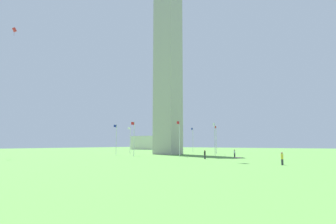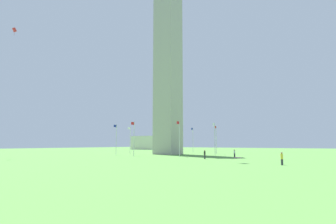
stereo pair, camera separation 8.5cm
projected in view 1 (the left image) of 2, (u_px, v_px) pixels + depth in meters
name	position (u px, v px, depth m)	size (l,w,h in m)	color
ground_plane	(168.00, 154.00, 73.79)	(260.00, 260.00, 0.00)	#548C3D
obelisk_monument	(168.00, 57.00, 77.01)	(6.05, 6.05, 55.04)	#A8A399
flagpole_n	(134.00, 137.00, 62.81)	(1.12, 0.14, 8.02)	silver
flagpole_ne	(179.00, 137.00, 60.61)	(1.12, 0.14, 8.02)	silver
flagpole_e	(215.00, 138.00, 66.41)	(1.12, 0.14, 8.02)	silver
flagpole_se	(216.00, 138.00, 76.80)	(1.12, 0.14, 8.02)	silver
flagpole_s	(193.00, 139.00, 85.71)	(1.12, 0.14, 8.02)	silver
flagpole_sw	(160.00, 139.00, 87.91)	(1.12, 0.14, 8.02)	silver
flagpole_w	(130.00, 139.00, 82.11)	(1.12, 0.14, 8.02)	silver
flagpole_nw	(116.00, 138.00, 71.71)	(1.12, 0.14, 8.02)	silver
person_white_shirt	(235.00, 153.00, 58.06)	(0.32, 0.32, 1.62)	#2D2D38
person_black_shirt	(205.00, 154.00, 51.21)	(0.32, 0.32, 1.71)	#2D2D38
person_yellow_shirt	(282.00, 159.00, 36.48)	(0.32, 0.32, 1.75)	#2D2D38
kite_red_box	(14.00, 30.00, 62.09)	(0.94, 0.55, 1.95)	red
distant_building	(155.00, 143.00, 143.25)	(22.68, 14.66, 6.79)	beige
picnic_blanket_near_first_person	(238.00, 158.00, 55.85)	(1.80, 1.40, 0.01)	pink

